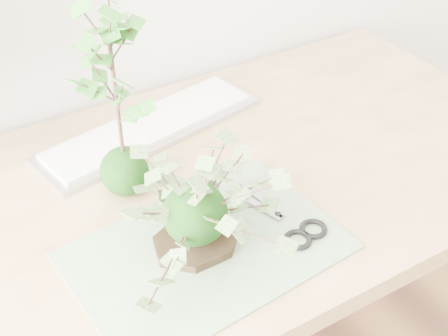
{
  "coord_description": "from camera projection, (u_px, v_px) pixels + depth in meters",
  "views": [
    {
      "loc": [
        -0.41,
        0.45,
        1.47
      ],
      "look_at": [
        0.0,
        1.14,
        0.84
      ],
      "focal_mm": 50.0,
      "sensor_mm": 36.0,
      "label": 1
    }
  ],
  "objects": [
    {
      "name": "desk",
      "position": [
        153.0,
        239.0,
        1.15
      ],
      "size": [
        1.6,
        0.7,
        0.74
      ],
      "color": "tan",
      "rests_on": "ground_plane"
    },
    {
      "name": "cutting_mat",
      "position": [
        207.0,
        250.0,
        1.01
      ],
      "size": [
        0.45,
        0.32,
        0.0
      ],
      "primitive_type": "cube",
      "rotation": [
        0.0,
        0.0,
        0.08
      ],
      "color": "slate",
      "rests_on": "desk"
    },
    {
      "name": "stone_dish",
      "position": [
        196.0,
        241.0,
        1.01
      ],
      "size": [
        0.15,
        0.15,
        0.01
      ],
      "primitive_type": "cylinder",
      "rotation": [
        0.0,
        0.0,
        0.02
      ],
      "color": "black",
      "rests_on": "cutting_mat"
    },
    {
      "name": "ivy_kokedama",
      "position": [
        194.0,
        190.0,
        0.94
      ],
      "size": [
        0.33,
        0.33,
        0.21
      ],
      "rotation": [
        0.0,
        0.0,
        -0.13
      ],
      "color": "black",
      "rests_on": "stone_dish"
    },
    {
      "name": "maple_kokedama",
      "position": [
        112.0,
        61.0,
        0.97
      ],
      "size": [
        0.25,
        0.25,
        0.38
      ],
      "rotation": [
        0.0,
        0.0,
        -0.32
      ],
      "color": "black",
      "rests_on": "desk"
    },
    {
      "name": "keyboard",
      "position": [
        150.0,
        128.0,
        1.27
      ],
      "size": [
        0.5,
        0.23,
        0.02
      ],
      "rotation": [
        0.0,
        0.0,
        0.18
      ],
      "color": "#AFAFB2",
      "rests_on": "desk"
    },
    {
      "name": "scissors",
      "position": [
        292.0,
        228.0,
        1.04
      ],
      "size": [
        0.09,
        0.2,
        0.01
      ],
      "rotation": [
        0.0,
        0.0,
        0.19
      ],
      "color": "gray",
      "rests_on": "cutting_mat"
    }
  ]
}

